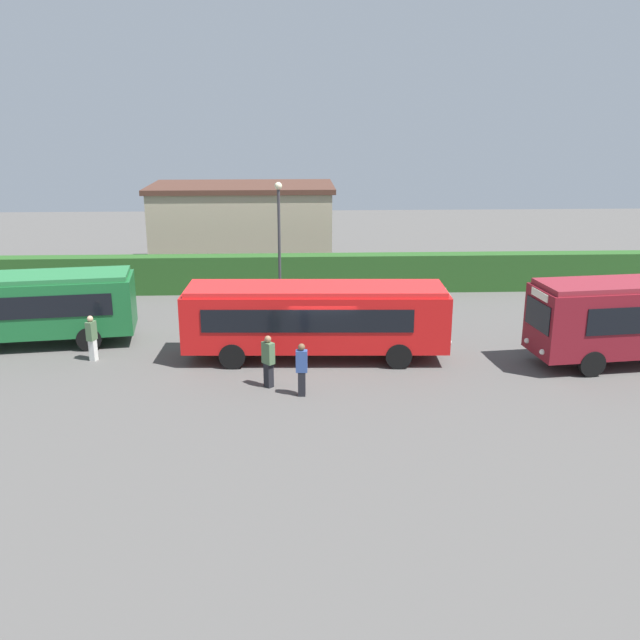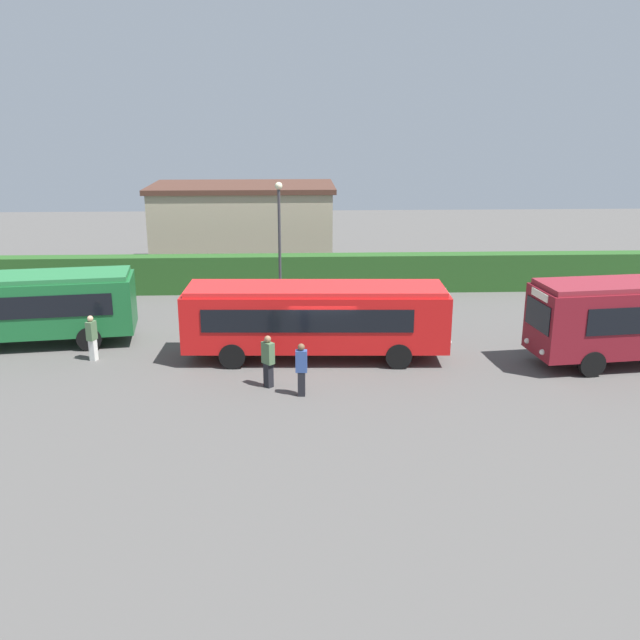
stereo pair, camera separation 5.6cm
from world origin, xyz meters
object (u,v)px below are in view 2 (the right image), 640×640
(person_center, at_px, (268,360))
(person_right, at_px, (301,368))
(person_left, at_px, (92,337))
(lamppost, at_px, (279,232))
(bus_green, at_px, (17,305))
(bus_red, at_px, (316,317))
(person_far, at_px, (569,329))

(person_center, bearing_deg, person_right, -77.03)
(person_center, bearing_deg, person_left, 115.41)
(lamppost, bearing_deg, person_right, -85.50)
(bus_green, relative_size, bus_red, 0.93)
(person_far, relative_size, lamppost, 0.28)
(person_left, distance_m, person_far, 19.11)
(bus_green, xyz_separation_m, bus_red, (12.27, -2.06, -0.03))
(bus_green, bearing_deg, person_far, 168.44)
(bus_green, xyz_separation_m, person_center, (10.49, -4.99, -0.73))
(bus_green, height_order, person_left, bus_green)
(bus_red, distance_m, person_left, 8.79)
(bus_green, height_order, lamppost, lamppost)
(bus_red, height_order, person_right, bus_red)
(person_right, bearing_deg, bus_red, -4.89)
(person_center, distance_m, lamppost, 10.73)
(bus_green, bearing_deg, person_left, 143.13)
(person_right, xyz_separation_m, person_far, (10.97, 4.27, -0.11))
(bus_red, height_order, lamppost, lamppost)
(person_center, bearing_deg, lamppost, 47.28)
(bus_green, distance_m, person_left, 4.10)
(person_left, bearing_deg, bus_green, 169.12)
(bus_green, distance_m, person_center, 11.64)
(bus_green, bearing_deg, person_right, 145.80)
(bus_red, height_order, person_center, bus_red)
(bus_green, xyz_separation_m, person_right, (11.65, -5.84, -0.73))
(bus_red, height_order, person_left, bus_red)
(bus_red, relative_size, person_far, 6.02)
(person_center, relative_size, lamppost, 0.31)
(bus_red, relative_size, lamppost, 1.69)
(person_far, height_order, lamppost, lamppost)
(person_left, relative_size, lamppost, 0.30)
(lamppost, bearing_deg, person_left, -134.69)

